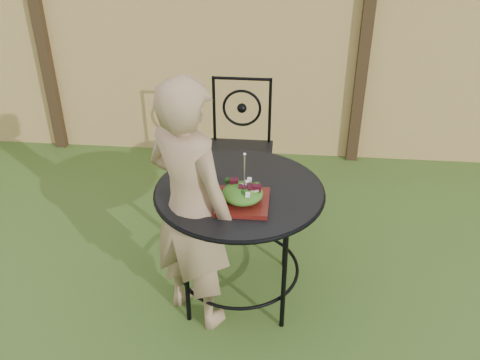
% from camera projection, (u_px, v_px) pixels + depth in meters
% --- Properties ---
extents(ground, '(60.00, 60.00, 0.00)m').
position_uv_depth(ground, '(144.00, 334.00, 2.94)').
color(ground, '#2E4B18').
rests_on(ground, ground).
extents(fence, '(8.00, 0.12, 1.90)m').
position_uv_depth(fence, '(200.00, 45.00, 4.32)').
color(fence, '#EFC676').
rests_on(fence, ground).
extents(patio_table, '(0.92, 0.92, 0.72)m').
position_uv_depth(patio_table, '(239.00, 210.00, 2.94)').
color(patio_table, black).
rests_on(patio_table, ground).
extents(patio_chair, '(0.46, 0.46, 0.95)m').
position_uv_depth(patio_chair, '(240.00, 145.00, 3.78)').
color(patio_chair, black).
rests_on(patio_chair, ground).
extents(diner, '(0.62, 0.57, 1.43)m').
position_uv_depth(diner, '(190.00, 208.00, 2.73)').
color(diner, '#9D7B5A').
rests_on(diner, ground).
extents(salad_plate, '(0.27, 0.27, 0.02)m').
position_uv_depth(salad_plate, '(242.00, 202.00, 2.73)').
color(salad_plate, '#510B0F').
rests_on(salad_plate, patio_table).
extents(salad, '(0.21, 0.21, 0.08)m').
position_uv_depth(salad, '(242.00, 193.00, 2.71)').
color(salad, '#235614').
rests_on(salad, salad_plate).
extents(fork, '(0.01, 0.01, 0.18)m').
position_uv_depth(fork, '(245.00, 171.00, 2.64)').
color(fork, silver).
rests_on(fork, salad).
extents(drinking_glass, '(0.08, 0.08, 0.14)m').
position_uv_depth(drinking_glass, '(184.00, 177.00, 2.84)').
color(drinking_glass, '#0C6C90').
rests_on(drinking_glass, patio_table).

